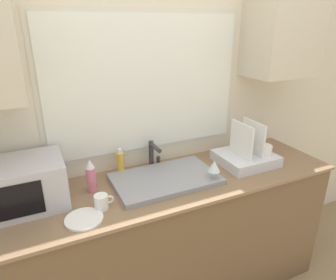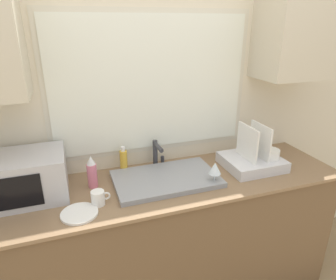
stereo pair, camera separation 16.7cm
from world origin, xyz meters
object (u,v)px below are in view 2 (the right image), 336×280
at_px(faucet, 157,152).
at_px(soap_bottle, 124,160).
at_px(spray_bottle, 92,172).
at_px(wine_glass, 215,169).
at_px(mug_near_sink, 98,198).
at_px(dish_rack, 253,159).
at_px(microwave, 20,178).

bearing_deg(faucet, soap_bottle, 177.29).
relative_size(faucet, soap_bottle, 1.06).
bearing_deg(spray_bottle, wine_glass, -17.46).
xyz_separation_m(spray_bottle, mug_near_sink, (0.01, -0.20, -0.05)).
distance_m(dish_rack, wine_glass, 0.38).
xyz_separation_m(microwave, wine_glass, (1.05, -0.22, -0.02)).
bearing_deg(dish_rack, faucet, 160.85).
height_order(dish_rack, mug_near_sink, dish_rack).
bearing_deg(soap_bottle, microwave, -167.87).
distance_m(microwave, wine_glass, 1.07).
xyz_separation_m(microwave, spray_bottle, (0.37, -0.01, -0.03)).
relative_size(soap_bottle, wine_glass, 1.18).
xyz_separation_m(faucet, dish_rack, (0.60, -0.21, -0.05)).
distance_m(faucet, soap_bottle, 0.22).
distance_m(spray_bottle, wine_glass, 0.71).
height_order(microwave, dish_rack, dish_rack).
distance_m(microwave, soap_bottle, 0.60).
height_order(microwave, wine_glass, microwave).
xyz_separation_m(microwave, dish_rack, (1.40, -0.09, -0.07)).
height_order(microwave, spray_bottle, microwave).
bearing_deg(spray_bottle, faucet, 15.98).
bearing_deg(faucet, spray_bottle, -164.02).
bearing_deg(wine_glass, faucet, 126.47).
xyz_separation_m(faucet, spray_bottle, (-0.43, -0.12, -0.01)).
bearing_deg(dish_rack, wine_glass, -160.08).
xyz_separation_m(dish_rack, spray_bottle, (-1.03, 0.09, 0.04)).
relative_size(microwave, dish_rack, 1.31).
bearing_deg(faucet, microwave, -171.83).
relative_size(spray_bottle, mug_near_sink, 1.92).
distance_m(spray_bottle, soap_bottle, 0.25).
height_order(dish_rack, spray_bottle, dish_rack).
xyz_separation_m(dish_rack, wine_glass, (-0.35, -0.13, 0.05)).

